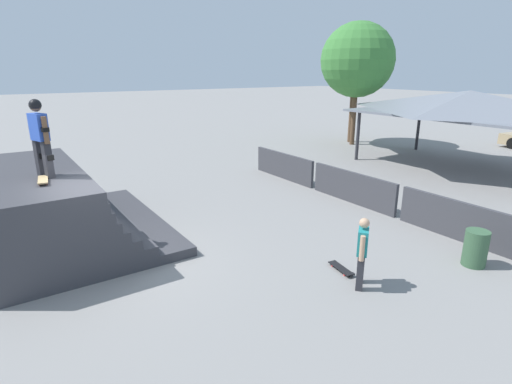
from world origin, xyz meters
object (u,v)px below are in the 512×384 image
object	(u,v)px
skater_on_deck	(40,133)
skateboard_on_deck	(43,180)
tree_beside_pavilion	(355,64)
tree_far_back	(358,60)
skateboard_on_ground	(342,269)
bystander_walking	(362,249)
trash_bin	(476,248)

from	to	relation	value
skater_on_deck	skateboard_on_deck	world-z (taller)	skater_on_deck
tree_beside_pavilion	tree_far_back	size ratio (longest dim) A/B	0.90
skater_on_deck	tree_beside_pavilion	world-z (taller)	tree_beside_pavilion
skateboard_on_deck	tree_beside_pavilion	xyz separation A→B (m)	(-7.85, 17.98, 2.65)
tree_beside_pavilion	skateboard_on_ground	bearing A→B (deg)	-46.91
bystander_walking	tree_beside_pavilion	size ratio (longest dim) A/B	0.24
tree_far_back	skateboard_on_deck	bearing A→B (deg)	-67.71
bystander_walking	skateboard_on_ground	distance (m)	1.03
bystander_walking	tree_beside_pavilion	world-z (taller)	tree_beside_pavilion
bystander_walking	tree_far_back	xyz separation A→B (m)	(-11.84, 12.31, 4.04)
tree_far_back	bystander_walking	bearing A→B (deg)	-46.11
trash_bin	skater_on_deck	bearing A→B (deg)	-127.36
bystander_walking	tree_far_back	distance (m)	17.55
bystander_walking	tree_far_back	bearing A→B (deg)	4.37
skater_on_deck	tree_beside_pavilion	bearing A→B (deg)	92.64
skateboard_on_deck	tree_far_back	xyz separation A→B (m)	(-7.15, 17.43, 2.87)
skateboard_on_deck	skater_on_deck	bearing A→B (deg)	172.87
bystander_walking	skateboard_on_ground	xyz separation A→B (m)	(-0.66, 0.16, -0.78)
trash_bin	bystander_walking	bearing A→B (deg)	-105.68
skater_on_deck	tree_far_back	size ratio (longest dim) A/B	0.25
skater_on_deck	trash_bin	xyz separation A→B (m)	(6.03, 7.89, -2.54)
skater_on_deck	tree_far_back	xyz separation A→B (m)	(-6.63, 17.30, 1.91)
skater_on_deck	trash_bin	distance (m)	10.25
tree_beside_pavilion	trash_bin	world-z (taller)	tree_beside_pavilion
skateboard_on_deck	tree_far_back	size ratio (longest dim) A/B	0.12
skater_on_deck	trash_bin	world-z (taller)	skater_on_deck
skateboard_on_deck	skateboard_on_ground	bearing A→B (deg)	59.50
skateboard_on_ground	tree_beside_pavilion	size ratio (longest dim) A/B	0.12
skateboard_on_ground	tree_far_back	xyz separation A→B (m)	(-11.18, 12.15, 4.82)
bystander_walking	tree_far_back	world-z (taller)	tree_far_back
trash_bin	skateboard_on_deck	bearing A→B (deg)	-124.48
skater_on_deck	skateboard_on_deck	size ratio (longest dim) A/B	2.14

